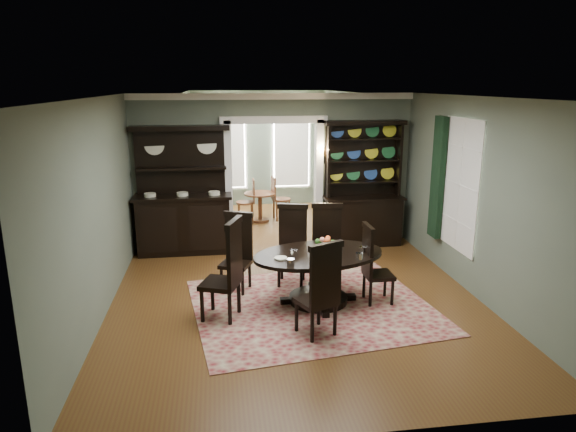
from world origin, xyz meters
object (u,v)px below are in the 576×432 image
welsh_dresser (363,201)px  dining_table (319,268)px  parlor_table (260,203)px  sideboard (183,209)px

welsh_dresser → dining_table: bearing=-118.9°
dining_table → parlor_table: (-0.46, 4.74, -0.09)m
sideboard → welsh_dresser: bearing=-0.2°
welsh_dresser → parlor_table: size_ratio=3.34×
welsh_dresser → parlor_table: welsh_dresser is taller
dining_table → sideboard: sideboard is taller
dining_table → parlor_table: bearing=84.7°
dining_table → parlor_table: size_ratio=2.90×
sideboard → welsh_dresser: welsh_dresser is taller
sideboard → parlor_table: sideboard is taller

